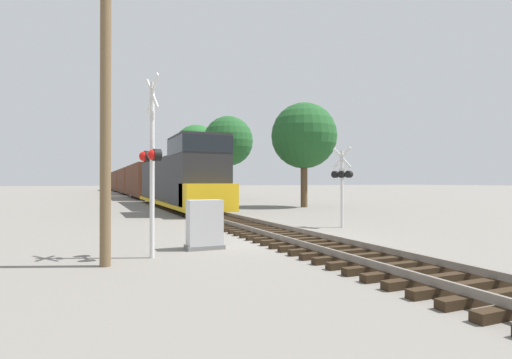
% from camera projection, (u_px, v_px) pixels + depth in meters
% --- Properties ---
extents(ground_plane, '(400.00, 400.00, 0.00)m').
position_uv_depth(ground_plane, '(286.00, 239.00, 13.38)').
color(ground_plane, slate).
extents(rail_track_bed, '(2.60, 160.00, 0.31)m').
position_uv_depth(rail_track_bed, '(286.00, 235.00, 13.38)').
color(rail_track_bed, black).
rests_on(rail_track_bed, ground).
extents(freight_train, '(2.93, 84.33, 4.69)m').
position_uv_depth(freight_train, '(132.00, 181.00, 59.21)').
color(freight_train, '#232326').
rests_on(freight_train, ground).
extents(crossing_signal_near, '(0.46, 1.02, 4.64)m').
position_uv_depth(crossing_signal_near, '(151.00, 158.00, 10.14)').
color(crossing_signal_near, silver).
rests_on(crossing_signal_near, ground).
extents(crossing_signal_far, '(0.58, 1.00, 3.42)m').
position_uv_depth(crossing_signal_far, '(342.00, 178.00, 16.90)').
color(crossing_signal_far, silver).
rests_on(crossing_signal_far, ground).
extents(relay_cabinet, '(1.09, 0.57, 1.41)m').
position_uv_depth(relay_cabinet, '(205.00, 225.00, 11.49)').
color(relay_cabinet, slate).
rests_on(relay_cabinet, ground).
extents(utility_pole, '(1.80, 0.24, 7.19)m').
position_uv_depth(utility_pole, '(106.00, 102.00, 9.15)').
color(utility_pole, brown).
rests_on(utility_pole, ground).
extents(tree_far_right, '(5.03, 5.03, 7.99)m').
position_uv_depth(tree_far_right, '(304.00, 136.00, 30.52)').
color(tree_far_right, brown).
rests_on(tree_far_right, ground).
extents(tree_mid_background, '(5.49, 5.49, 9.20)m').
position_uv_depth(tree_mid_background, '(228.00, 141.00, 44.01)').
color(tree_mid_background, brown).
rests_on(tree_mid_background, ground).
extents(tree_deep_background, '(6.78, 6.78, 10.39)m').
position_uv_depth(tree_deep_background, '(197.00, 148.00, 58.97)').
color(tree_deep_background, brown).
rests_on(tree_deep_background, ground).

